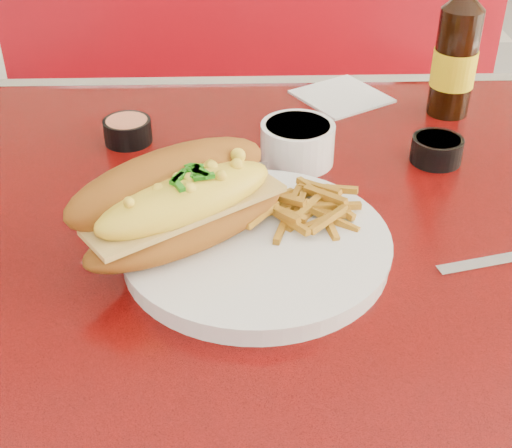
{
  "coord_description": "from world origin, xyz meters",
  "views": [
    {
      "loc": [
        -0.04,
        -0.7,
        1.23
      ],
      "look_at": [
        -0.02,
        -0.08,
        0.81
      ],
      "focal_mm": 50.0,
      "sensor_mm": 36.0,
      "label": 1
    }
  ],
  "objects_px": {
    "diner_table": "(271,319)",
    "dinner_plate": "(256,246)",
    "sauce_cup_left": "(128,130)",
    "sauce_cup_right": "(437,149)",
    "beer_bottle": "(456,52)",
    "booth_bench_far": "(254,197)",
    "mac_hoagie": "(180,202)",
    "fork": "(253,195)",
    "gravy_ramekin": "(297,142)"
  },
  "relations": [
    {
      "from": "mac_hoagie",
      "to": "sauce_cup_right",
      "type": "distance_m",
      "value": 0.38
    },
    {
      "from": "fork",
      "to": "beer_bottle",
      "type": "height_order",
      "value": "beer_bottle"
    },
    {
      "from": "booth_bench_far",
      "to": "dinner_plate",
      "type": "relative_size",
      "value": 3.71
    },
    {
      "from": "mac_hoagie",
      "to": "sauce_cup_left",
      "type": "xyz_separation_m",
      "value": [
        -0.09,
        0.26,
        -0.05
      ]
    },
    {
      "from": "booth_bench_far",
      "to": "mac_hoagie",
      "type": "xyz_separation_m",
      "value": [
        -0.1,
        -0.88,
        0.55
      ]
    },
    {
      "from": "booth_bench_far",
      "to": "sauce_cup_left",
      "type": "xyz_separation_m",
      "value": [
        -0.19,
        -0.62,
        0.5
      ]
    },
    {
      "from": "booth_bench_far",
      "to": "beer_bottle",
      "type": "bearing_deg",
      "value": -62.94
    },
    {
      "from": "dinner_plate",
      "to": "mac_hoagie",
      "type": "relative_size",
      "value": 1.24
    },
    {
      "from": "diner_table",
      "to": "sauce_cup_right",
      "type": "height_order",
      "value": "sauce_cup_right"
    },
    {
      "from": "mac_hoagie",
      "to": "beer_bottle",
      "type": "bearing_deg",
      "value": 7.21
    },
    {
      "from": "dinner_plate",
      "to": "fork",
      "type": "relative_size",
      "value": 2.0
    },
    {
      "from": "diner_table",
      "to": "booth_bench_far",
      "type": "relative_size",
      "value": 1.03
    },
    {
      "from": "dinner_plate",
      "to": "fork",
      "type": "bearing_deg",
      "value": 90.75
    },
    {
      "from": "fork",
      "to": "gravy_ramekin",
      "type": "distance_m",
      "value": 0.13
    },
    {
      "from": "mac_hoagie",
      "to": "sauce_cup_right",
      "type": "bearing_deg",
      "value": -4.05
    },
    {
      "from": "booth_bench_far",
      "to": "beer_bottle",
      "type": "xyz_separation_m",
      "value": [
        0.27,
        -0.54,
        0.58
      ]
    },
    {
      "from": "fork",
      "to": "beer_bottle",
      "type": "distance_m",
      "value": 0.4
    },
    {
      "from": "diner_table",
      "to": "dinner_plate",
      "type": "distance_m",
      "value": 0.19
    },
    {
      "from": "mac_hoagie",
      "to": "dinner_plate",
      "type": "bearing_deg",
      "value": -39.55
    },
    {
      "from": "gravy_ramekin",
      "to": "beer_bottle",
      "type": "bearing_deg",
      "value": 31.14
    },
    {
      "from": "mac_hoagie",
      "to": "booth_bench_far",
      "type": "bearing_deg",
      "value": 48.36
    },
    {
      "from": "dinner_plate",
      "to": "sauce_cup_left",
      "type": "bearing_deg",
      "value": 122.27
    },
    {
      "from": "booth_bench_far",
      "to": "mac_hoagie",
      "type": "height_order",
      "value": "booth_bench_far"
    },
    {
      "from": "booth_bench_far",
      "to": "gravy_ramekin",
      "type": "distance_m",
      "value": 0.85
    },
    {
      "from": "mac_hoagie",
      "to": "fork",
      "type": "bearing_deg",
      "value": 12.03
    },
    {
      "from": "sauce_cup_left",
      "to": "gravy_ramekin",
      "type": "bearing_deg",
      "value": -15.38
    },
    {
      "from": "gravy_ramekin",
      "to": "beer_bottle",
      "type": "distance_m",
      "value": 0.28
    },
    {
      "from": "gravy_ramekin",
      "to": "diner_table",
      "type": "bearing_deg",
      "value": -106.42
    },
    {
      "from": "beer_bottle",
      "to": "fork",
      "type": "bearing_deg",
      "value": -139.07
    },
    {
      "from": "diner_table",
      "to": "gravy_ramekin",
      "type": "height_order",
      "value": "gravy_ramekin"
    },
    {
      "from": "booth_bench_far",
      "to": "fork",
      "type": "xyz_separation_m",
      "value": [
        -0.02,
        -0.8,
        0.5
      ]
    },
    {
      "from": "diner_table",
      "to": "booth_bench_far",
      "type": "bearing_deg",
      "value": 90.0
    },
    {
      "from": "diner_table",
      "to": "sauce_cup_left",
      "type": "relative_size",
      "value": 14.59
    },
    {
      "from": "booth_bench_far",
      "to": "sauce_cup_right",
      "type": "bearing_deg",
      "value": -72.04
    },
    {
      "from": "diner_table",
      "to": "gravy_ramekin",
      "type": "xyz_separation_m",
      "value": [
        0.04,
        0.13,
        0.19
      ]
    },
    {
      "from": "gravy_ramekin",
      "to": "sauce_cup_left",
      "type": "distance_m",
      "value": 0.24
    },
    {
      "from": "booth_bench_far",
      "to": "sauce_cup_left",
      "type": "bearing_deg",
      "value": -107.23
    },
    {
      "from": "sauce_cup_left",
      "to": "booth_bench_far",
      "type": "bearing_deg",
      "value": 72.77
    },
    {
      "from": "mac_hoagie",
      "to": "fork",
      "type": "relative_size",
      "value": 1.61
    },
    {
      "from": "fork",
      "to": "sauce_cup_left",
      "type": "bearing_deg",
      "value": 51.57
    },
    {
      "from": "fork",
      "to": "sauce_cup_right",
      "type": "height_order",
      "value": "sauce_cup_right"
    },
    {
      "from": "sauce_cup_left",
      "to": "sauce_cup_right",
      "type": "bearing_deg",
      "value": -9.31
    },
    {
      "from": "booth_bench_far",
      "to": "gravy_ramekin",
      "type": "xyz_separation_m",
      "value": [
        0.04,
        -0.68,
        0.51
      ]
    },
    {
      "from": "mac_hoagie",
      "to": "sauce_cup_left",
      "type": "height_order",
      "value": "mac_hoagie"
    },
    {
      "from": "sauce_cup_right",
      "to": "beer_bottle",
      "type": "bearing_deg",
      "value": 70.36
    },
    {
      "from": "gravy_ramekin",
      "to": "fork",
      "type": "bearing_deg",
      "value": -118.04
    },
    {
      "from": "dinner_plate",
      "to": "beer_bottle",
      "type": "relative_size",
      "value": 1.3
    },
    {
      "from": "fork",
      "to": "sauce_cup_right",
      "type": "bearing_deg",
      "value": -57.4
    },
    {
      "from": "sauce_cup_left",
      "to": "sauce_cup_right",
      "type": "height_order",
      "value": "same"
    },
    {
      "from": "fork",
      "to": "sauce_cup_left",
      "type": "distance_m",
      "value": 0.25
    }
  ]
}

